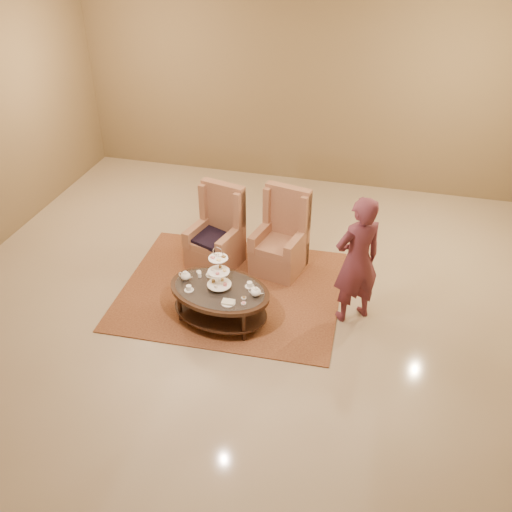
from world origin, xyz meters
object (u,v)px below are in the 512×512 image
(armchair_left, at_px, (218,239))
(person, at_px, (357,261))
(tea_table, at_px, (220,294))
(armchair_right, at_px, (282,243))

(armchair_left, distance_m, person, 2.18)
(tea_table, bearing_deg, armchair_left, 119.58)
(tea_table, bearing_deg, armchair_right, 80.68)
(tea_table, distance_m, armchair_right, 1.42)
(armchair_left, height_order, person, person)
(tea_table, relative_size, armchair_right, 1.19)
(tea_table, distance_m, person, 1.72)
(tea_table, distance_m, armchair_left, 1.28)
(armchair_left, bearing_deg, person, -6.25)
(armchair_right, distance_m, person, 1.47)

